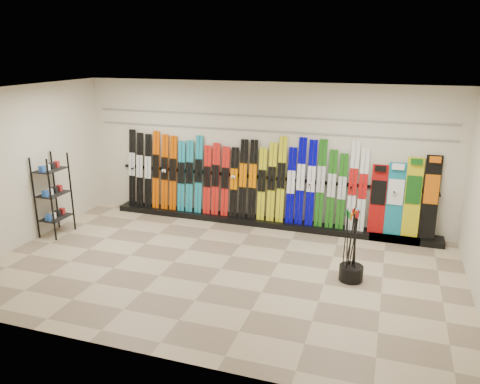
% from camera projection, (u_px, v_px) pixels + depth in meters
% --- Properties ---
extents(floor, '(8.00, 8.00, 0.00)m').
position_uv_depth(floor, '(221.00, 269.00, 8.06)').
color(floor, '#85715C').
rests_on(floor, ground).
extents(back_wall, '(8.00, 0.00, 8.00)m').
position_uv_depth(back_wall, '(261.00, 154.00, 9.89)').
color(back_wall, beige).
rests_on(back_wall, floor).
extents(left_wall, '(0.00, 5.00, 5.00)m').
position_uv_depth(left_wall, '(21.00, 167.00, 8.82)').
color(left_wall, beige).
rests_on(left_wall, floor).
extents(ceiling, '(8.00, 8.00, 0.00)m').
position_uv_depth(ceiling, '(218.00, 92.00, 7.18)').
color(ceiling, silver).
rests_on(ceiling, back_wall).
extents(ski_rack_base, '(8.00, 0.40, 0.12)m').
position_uv_depth(ski_rack_base, '(268.00, 222.00, 10.05)').
color(ski_rack_base, black).
rests_on(ski_rack_base, floor).
extents(skis, '(5.36, 0.25, 1.80)m').
position_uv_depth(skis, '(239.00, 179.00, 10.04)').
color(skis, black).
rests_on(skis, ski_rack_base).
extents(snowboards, '(1.26, 0.25, 1.61)m').
position_uv_depth(snowboards, '(405.00, 198.00, 9.07)').
color(snowboards, '#990C0C').
rests_on(snowboards, ski_rack_base).
extents(accessory_rack, '(0.40, 0.60, 1.65)m').
position_uv_depth(accessory_rack, '(53.00, 195.00, 9.37)').
color(accessory_rack, black).
rests_on(accessory_rack, floor).
extents(pole_bin, '(0.39, 0.39, 0.25)m').
position_uv_depth(pole_bin, '(351.00, 273.00, 7.65)').
color(pole_bin, black).
rests_on(pole_bin, floor).
extents(ski_poles, '(0.23, 0.31, 1.18)m').
position_uv_depth(ski_poles, '(351.00, 245.00, 7.54)').
color(ski_poles, black).
rests_on(ski_poles, pole_bin).
extents(slatwall_rail_0, '(7.60, 0.02, 0.03)m').
position_uv_depth(slatwall_rail_0, '(261.00, 131.00, 9.73)').
color(slatwall_rail_0, gray).
rests_on(slatwall_rail_0, back_wall).
extents(slatwall_rail_1, '(7.60, 0.02, 0.03)m').
position_uv_depth(slatwall_rail_1, '(261.00, 116.00, 9.64)').
color(slatwall_rail_1, gray).
rests_on(slatwall_rail_1, back_wall).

